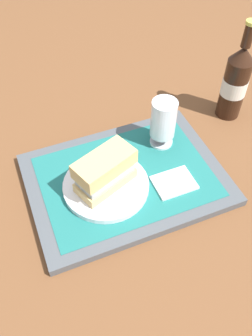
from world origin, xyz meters
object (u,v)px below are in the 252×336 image
at_px(sandwich, 106,170).
at_px(beer_bottle, 235,82).
at_px(plate, 106,186).
at_px(beer_glass, 163,122).

height_order(sandwich, beer_bottle, beer_bottle).
xyz_separation_m(plate, sandwich, (0.00, 0.00, 0.05)).
distance_m(sandwich, beer_bottle, 0.42).
bearing_deg(beer_glass, beer_bottle, 12.82).
bearing_deg(beer_bottle, plate, -161.68).
distance_m(plate, beer_bottle, 0.43).
xyz_separation_m(plate, beer_glass, (0.17, 0.08, 0.06)).
relative_size(beer_glass, beer_bottle, 0.47).
relative_size(plate, beer_glass, 1.52).
distance_m(sandwich, beer_glass, 0.19).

